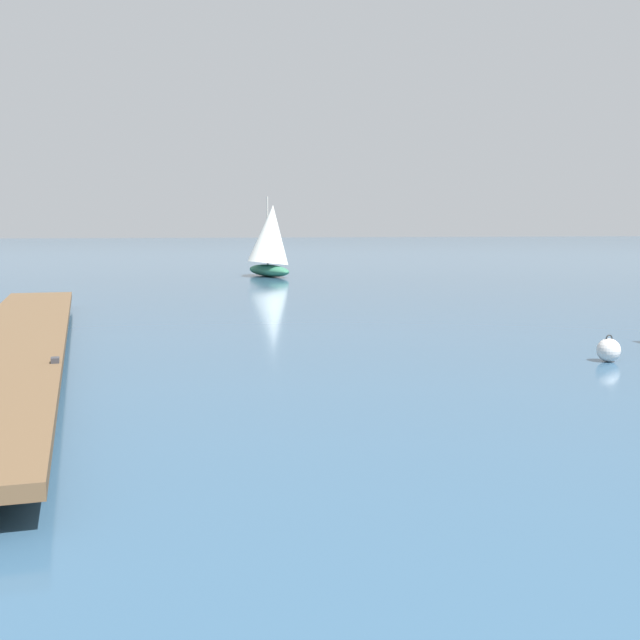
% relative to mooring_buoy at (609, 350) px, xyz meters
% --- Properties ---
extents(floating_dock, '(2.02, 20.13, 0.53)m').
position_rel_mooring_buoy_xyz_m(floating_dock, '(-10.57, 3.88, 0.14)').
color(floating_dock, brown).
rests_on(floating_dock, ground).
extents(mooring_buoy, '(0.43, 0.43, 0.51)m').
position_rel_mooring_buoy_xyz_m(mooring_buoy, '(0.00, 0.00, 0.00)').
color(mooring_buoy, silver).
rests_on(mooring_buoy, ground).
extents(distant_sailboat, '(2.77, 4.29, 4.04)m').
position_rel_mooring_buoy_xyz_m(distant_sailboat, '(-0.42, 27.02, 1.60)').
color(distant_sailboat, '#337556').
rests_on(distant_sailboat, ground).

